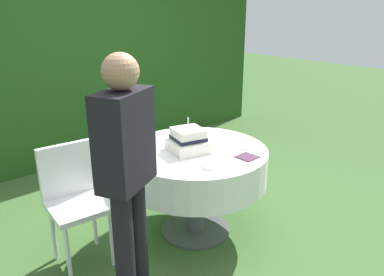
% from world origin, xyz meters
% --- Properties ---
extents(ground_plane, '(20.00, 20.00, 0.00)m').
position_xyz_m(ground_plane, '(0.00, 0.00, 0.00)').
color(ground_plane, '#3D602D').
extents(foliage_hedge, '(5.88, 0.63, 2.84)m').
position_xyz_m(foliage_hedge, '(0.00, 2.39, 1.42)').
color(foliage_hedge, '#234C19').
rests_on(foliage_hedge, ground_plane).
extents(cake_table, '(1.14, 1.14, 0.74)m').
position_xyz_m(cake_table, '(0.00, 0.00, 0.60)').
color(cake_table, '#4C4C51').
rests_on(cake_table, ground_plane).
extents(wedding_cake, '(0.34, 0.34, 0.27)m').
position_xyz_m(wedding_cake, '(-0.07, 0.01, 0.83)').
color(wedding_cake, white).
rests_on(wedding_cake, cake_table).
extents(serving_plate_near, '(0.12, 0.12, 0.01)m').
position_xyz_m(serving_plate_near, '(0.28, 0.28, 0.75)').
color(serving_plate_near, white).
rests_on(serving_plate_near, cake_table).
extents(serving_plate_far, '(0.10, 0.10, 0.01)m').
position_xyz_m(serving_plate_far, '(0.33, 0.04, 0.75)').
color(serving_plate_far, white).
rests_on(serving_plate_far, cake_table).
extents(serving_plate_left, '(0.12, 0.12, 0.01)m').
position_xyz_m(serving_plate_left, '(-0.17, -0.33, 0.75)').
color(serving_plate_left, white).
rests_on(serving_plate_left, cake_table).
extents(serving_plate_right, '(0.13, 0.13, 0.01)m').
position_xyz_m(serving_plate_right, '(0.31, -0.24, 0.75)').
color(serving_plate_right, white).
rests_on(serving_plate_right, cake_table).
extents(napkin_stack, '(0.14, 0.14, 0.01)m').
position_xyz_m(napkin_stack, '(0.17, -0.39, 0.75)').
color(napkin_stack, '#4C2D47').
rests_on(napkin_stack, cake_table).
extents(garden_chair, '(0.43, 0.43, 0.89)m').
position_xyz_m(garden_chair, '(-0.90, 0.32, 0.54)').
color(garden_chair, white).
rests_on(garden_chair, ground_plane).
extents(standing_person, '(0.41, 0.34, 1.60)m').
position_xyz_m(standing_person, '(-0.86, -0.36, 0.93)').
color(standing_person, black).
rests_on(standing_person, ground_plane).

